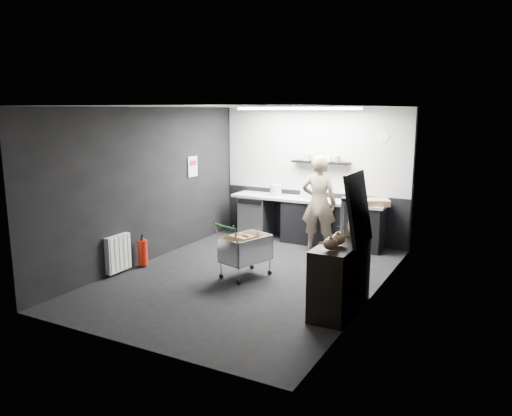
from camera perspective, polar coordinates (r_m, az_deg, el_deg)
The scene contains 22 objects.
floor at distance 8.16m, azimuth -0.84°, elevation -7.80°, with size 5.50×5.50×0.00m, color black.
ceiling at distance 7.71m, azimuth -0.89°, elevation 11.53°, with size 5.50×5.50×0.00m, color white.
wall_back at distance 10.29m, azimuth 6.59°, elevation 3.84°, with size 5.50×5.50×0.00m, color black.
wall_front at distance 5.63m, azimuth -14.57°, elevation -2.60°, with size 5.50×5.50×0.00m, color black.
wall_left at distance 8.95m, azimuth -12.15°, elevation 2.57°, with size 5.50×5.50×0.00m, color black.
wall_right at distance 7.09m, azimuth 13.43°, elevation 0.27°, with size 5.50×5.50×0.00m, color black.
kitchen_wall_panel at distance 10.22m, azimuth 6.61°, elevation 6.61°, with size 3.95×0.02×1.70m, color beige.
dado_panel at distance 10.41m, azimuth 6.44°, elevation -0.81°, with size 3.95×0.02×1.00m, color black.
floating_shelf at distance 10.07m, azimuth 7.41°, elevation 5.21°, with size 1.20×0.22×0.04m, color black.
wall_clock at distance 9.76m, azimuth 14.36°, elevation 7.89°, with size 0.20×0.20×0.03m, color white.
poster at distance 9.93m, azimuth -7.26°, elevation 4.73°, with size 0.02×0.30×0.40m, color white.
poster_red_band at distance 9.92m, azimuth -7.25°, elevation 5.13°, with size 0.01×0.22×0.10m, color #B4162D.
radiator at distance 8.47m, azimuth -15.49°, elevation -5.01°, with size 0.10×0.50×0.60m, color white.
ceiling_strip at distance 9.37m, azimuth 4.70°, elevation 11.26°, with size 2.40×0.20×0.04m, color white.
prep_counter at distance 10.09m, azimuth 6.50°, elevation -1.45°, with size 3.20×0.61×0.90m.
person at distance 9.49m, azimuth 7.20°, elevation 0.54°, with size 0.67×0.44×1.83m, color beige.
shopping_cart at distance 8.01m, azimuth -1.22°, elevation -4.89°, with size 0.73×0.98×0.92m.
sideboard at distance 6.77m, azimuth 9.81°, elevation -6.71°, with size 0.53×1.25×1.87m.
fire_extinguisher at distance 8.78m, azimuth -12.81°, elevation -4.88°, with size 0.17×0.17×0.54m.
cardboard_box at distance 9.57m, azimuth 13.31°, elevation 0.67°, with size 0.55×0.42×0.11m, color #A38057.
pink_tub at distance 10.31m, azimuth 2.30°, elevation 2.04°, with size 0.23×0.23×0.23m, color beige.
white_container at distance 9.99m, azimuth 5.77°, elevation 1.53°, with size 0.19×0.15×0.17m, color white.
Camera 1 is at (3.74, -6.75, 2.66)m, focal length 35.00 mm.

